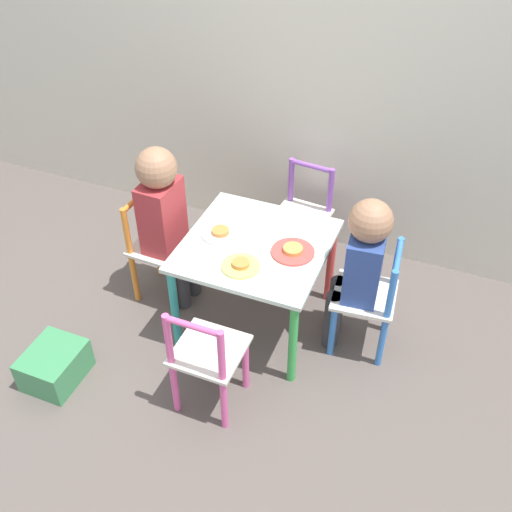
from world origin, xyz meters
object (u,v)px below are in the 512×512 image
object	(u,v)px
child_left	(165,211)
plate_right	(293,251)
storage_bin	(55,365)
chair_pink	(207,358)
plate_left	(221,233)
kids_table	(256,255)
chair_purple	(302,218)
chair_blue	(369,300)
chair_orange	(158,248)
plate_front	(241,265)
child_right	(360,261)

from	to	relation	value
child_left	plate_right	xyz separation A→B (m)	(0.61, -0.02, -0.03)
plate_right	storage_bin	bearing A→B (deg)	-142.38
child_left	storage_bin	distance (m)	0.80
chair_pink	plate_left	bearing A→B (deg)	-71.87
kids_table	chair_pink	bearing A→B (deg)	-90.13
chair_purple	chair_blue	bearing A→B (deg)	-39.48
chair_purple	chair_pink	bearing A→B (deg)	-87.32
chair_orange	plate_right	distance (m)	0.70
chair_blue	plate_left	xyz separation A→B (m)	(-0.66, -0.05, 0.20)
chair_pink	chair_orange	bearing A→B (deg)	-46.03
kids_table	storage_bin	bearing A→B (deg)	-136.07
chair_orange	storage_bin	size ratio (longest dim) A/B	2.13
plate_front	plate_right	bearing A→B (deg)	45.00
child_right	plate_left	xyz separation A→B (m)	(-0.60, -0.04, -0.00)
kids_table	plate_right	size ratio (longest dim) A/B	3.32
child_left	plate_right	size ratio (longest dim) A/B	4.44
storage_bin	chair_pink	bearing A→B (deg)	11.24
child_left	child_right	world-z (taller)	child_left
chair_orange	plate_left	xyz separation A→B (m)	(0.34, -0.02, 0.20)
plate_front	kids_table	bearing A→B (deg)	90.00
chair_pink	child_left	size ratio (longest dim) A/B	0.67
plate_left	plate_right	xyz separation A→B (m)	(0.33, -0.00, 0.00)
chair_pink	plate_left	distance (m)	0.57
plate_left	storage_bin	xyz separation A→B (m)	(-0.49, -0.63, -0.39)
chair_blue	child_left	world-z (taller)	child_left
chair_blue	plate_front	xyz separation A→B (m)	(-0.50, -0.21, 0.20)
child_right	child_left	bearing A→B (deg)	-93.87
chair_orange	plate_left	size ratio (longest dim) A/B	3.23
chair_pink	plate_left	xyz separation A→B (m)	(-0.16, 0.50, 0.20)
chair_pink	chair_purple	world-z (taller)	same
plate_left	plate_right	distance (m)	0.33
chair_purple	child_left	size ratio (longest dim) A/B	0.67
chair_blue	child_right	distance (m)	0.21
chair_pink	plate_front	bearing A→B (deg)	-90.06
kids_table	chair_blue	xyz separation A→B (m)	(0.50, 0.05, -0.13)
plate_front	storage_bin	xyz separation A→B (m)	(-0.66, -0.47, -0.39)
chair_purple	plate_front	distance (m)	0.70
plate_front	child_right	bearing A→B (deg)	25.19
child_left	plate_right	world-z (taller)	child_left
plate_right	storage_bin	distance (m)	1.11
child_left	storage_bin	xyz separation A→B (m)	(-0.21, -0.65, -0.42)
chair_pink	child_right	world-z (taller)	child_right
chair_orange	child_left	bearing A→B (deg)	-90.00
chair_orange	chair_pink	xyz separation A→B (m)	(0.50, -0.52, 0.00)
kids_table	chair_purple	bearing A→B (deg)	84.50
chair_purple	plate_right	distance (m)	0.55
chair_purple	storage_bin	xyz separation A→B (m)	(-0.70, -1.13, -0.19)
chair_purple	child_left	bearing A→B (deg)	-130.00
kids_table	plate_front	world-z (taller)	plate_front
chair_purple	child_right	size ratio (longest dim) A/B	0.71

